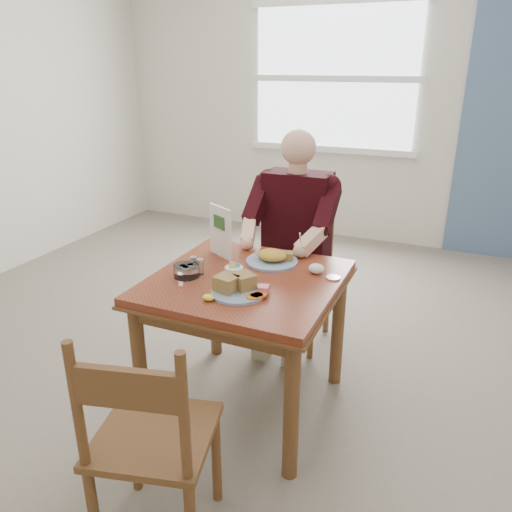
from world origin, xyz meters
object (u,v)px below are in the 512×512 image
at_px(near_plate, 238,287).
at_px(table, 246,298).
at_px(chair_near, 150,441).
at_px(far_plate, 273,258).
at_px(chair_far, 297,271).
at_px(diner, 293,226).

bearing_deg(near_plate, table, 102.96).
distance_m(table, chair_near, 0.91).
distance_m(near_plate, far_plate, 0.41).
bearing_deg(chair_near, near_plate, 89.40).
distance_m(chair_near, far_plate, 1.18).
xyz_separation_m(table, chair_far, (0.00, 0.80, -0.16)).
relative_size(table, far_plate, 2.66).
relative_size(diner, far_plate, 4.01).
relative_size(chair_far, near_plate, 2.96).
xyz_separation_m(chair_far, diner, (0.00, -0.09, 0.33)).
xyz_separation_m(chair_near, far_plate, (0.02, 1.14, 0.30)).
bearing_deg(far_plate, diner, 96.32).
relative_size(table, chair_near, 0.97).
relative_size(near_plate, far_plate, 0.93).
relative_size(table, near_plate, 2.87).
bearing_deg(chair_far, diner, -89.99).
bearing_deg(near_plate, chair_far, 92.35).
height_order(chair_near, near_plate, chair_near).
bearing_deg(near_plate, chair_near, -90.60).
bearing_deg(chair_near, diner, 91.15).
xyz_separation_m(diner, near_plate, (0.04, -0.88, -0.03)).
xyz_separation_m(chair_far, far_plate, (0.05, -0.56, 0.30)).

